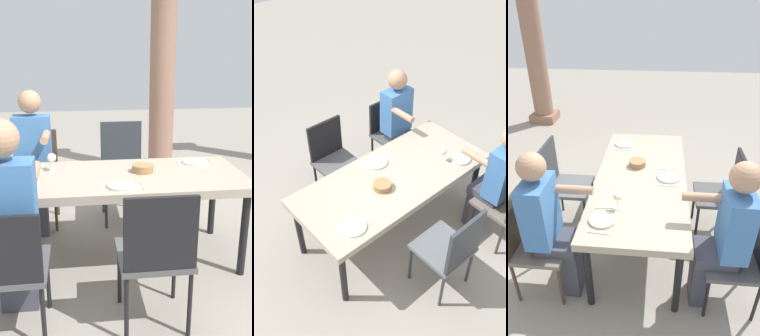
% 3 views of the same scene
% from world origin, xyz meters
% --- Properties ---
extents(ground_plane, '(16.00, 16.00, 0.00)m').
position_xyz_m(ground_plane, '(0.00, 0.00, 0.00)').
color(ground_plane, gray).
extents(dining_table, '(1.96, 0.86, 0.74)m').
position_xyz_m(dining_table, '(0.00, 0.00, 0.67)').
color(dining_table, tan).
rests_on(dining_table, ground).
extents(chair_west_north, '(0.44, 0.44, 0.91)m').
position_xyz_m(chair_west_north, '(-0.74, 0.85, 0.53)').
color(chair_west_north, '#6A6158').
rests_on(chair_west_north, ground).
extents(chair_west_south, '(0.44, 0.44, 0.86)m').
position_xyz_m(chair_west_south, '(-0.74, -0.85, 0.50)').
color(chair_west_south, '#4F4F50').
rests_on(chair_west_south, ground).
extents(chair_mid_north, '(0.44, 0.44, 0.98)m').
position_xyz_m(chair_mid_north, '(0.12, 0.86, 0.56)').
color(chair_mid_north, '#5B5E61').
rests_on(chair_mid_north, ground).
extents(chair_mid_south, '(0.44, 0.44, 0.93)m').
position_xyz_m(chair_mid_south, '(0.12, -0.85, 0.53)').
color(chair_mid_south, '#4F4F50').
rests_on(chair_mid_south, ground).
extents(diner_woman_green, '(0.35, 0.50, 1.33)m').
position_xyz_m(diner_woman_green, '(-0.74, -0.68, 0.72)').
color(diner_woman_green, '#3F3F4C').
rests_on(diner_woman_green, ground).
extents(diner_man_white, '(0.35, 0.50, 1.33)m').
position_xyz_m(diner_man_white, '(-0.74, 0.66, 0.71)').
color(diner_man_white, '#3F3F4C').
rests_on(diner_man_white, ground).
extents(stone_column_centre, '(0.43, 0.43, 2.77)m').
position_xyz_m(stone_column_centre, '(0.80, 2.21, 1.36)').
color(stone_column_centre, '#936B56').
rests_on(stone_column_centre, ground).
extents(plate_0, '(0.22, 0.22, 0.02)m').
position_xyz_m(plate_0, '(-0.69, 0.25, 0.74)').
color(plate_0, silver).
rests_on(plate_0, dining_table).
extents(wine_glass_0, '(0.07, 0.07, 0.15)m').
position_xyz_m(wine_glass_0, '(-0.53, 0.15, 0.85)').
color(wine_glass_0, white).
rests_on(wine_glass_0, dining_table).
extents(fork_0, '(0.03, 0.17, 0.01)m').
position_xyz_m(fork_0, '(-0.84, 0.25, 0.74)').
color(fork_0, silver).
rests_on(fork_0, dining_table).
extents(spoon_0, '(0.03, 0.17, 0.01)m').
position_xyz_m(spoon_0, '(-0.54, 0.25, 0.74)').
color(spoon_0, silver).
rests_on(spoon_0, dining_table).
extents(plate_1, '(0.24, 0.24, 0.02)m').
position_xyz_m(plate_1, '(-0.01, -0.26, 0.74)').
color(plate_1, white).
rests_on(plate_1, dining_table).
extents(fork_1, '(0.03, 0.17, 0.01)m').
position_xyz_m(fork_1, '(-0.16, -0.26, 0.74)').
color(fork_1, silver).
rests_on(fork_1, dining_table).
extents(spoon_1, '(0.02, 0.17, 0.01)m').
position_xyz_m(spoon_1, '(0.14, -0.26, 0.74)').
color(spoon_1, silver).
rests_on(spoon_1, dining_table).
extents(plate_2, '(0.24, 0.24, 0.02)m').
position_xyz_m(plate_2, '(0.68, 0.24, 0.74)').
color(plate_2, white).
rests_on(plate_2, dining_table).
extents(fork_2, '(0.02, 0.17, 0.01)m').
position_xyz_m(fork_2, '(0.53, 0.24, 0.74)').
color(fork_2, silver).
rests_on(fork_2, dining_table).
extents(spoon_2, '(0.02, 0.17, 0.01)m').
position_xyz_m(spoon_2, '(0.83, 0.24, 0.74)').
color(spoon_2, silver).
rests_on(spoon_2, dining_table).
extents(bread_basket, '(0.17, 0.17, 0.06)m').
position_xyz_m(bread_basket, '(0.19, 0.05, 0.77)').
color(bread_basket, '#9E7547').
rests_on(bread_basket, dining_table).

